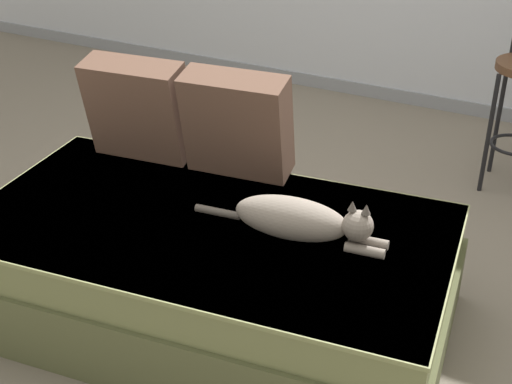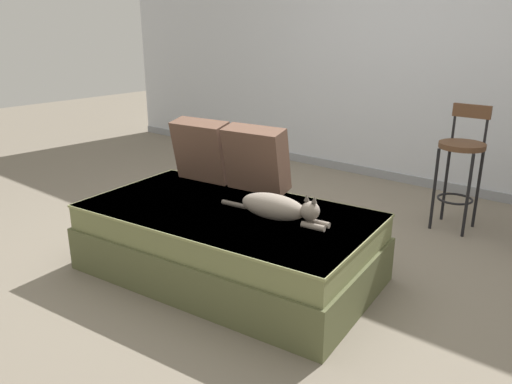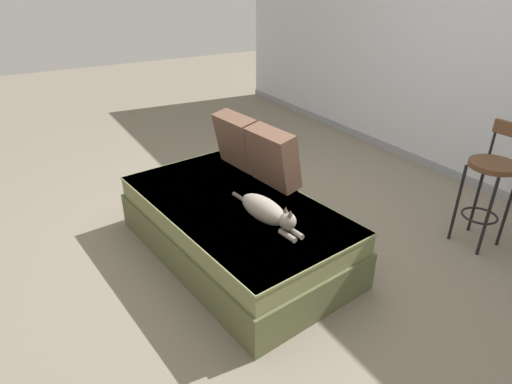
{
  "view_description": "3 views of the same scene",
  "coord_description": "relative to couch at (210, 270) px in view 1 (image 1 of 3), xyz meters",
  "views": [
    {
      "loc": [
        1.21,
        -2.33,
        1.83
      ],
      "look_at": [
        0.15,
        -0.3,
        0.56
      ],
      "focal_mm": 50.0,
      "sensor_mm": 36.0,
      "label": 1
    },
    {
      "loc": [
        1.98,
        -2.53,
        1.53
      ],
      "look_at": [
        0.15,
        -0.3,
        0.56
      ],
      "focal_mm": 35.0,
      "sensor_mm": 36.0,
      "label": 2
    },
    {
      "loc": [
        2.4,
        -1.66,
        1.92
      ],
      "look_at": [
        0.15,
        -0.3,
        0.56
      ],
      "focal_mm": 30.0,
      "sensor_mm": 36.0,
      "label": 3
    }
  ],
  "objects": [
    {
      "name": "cat",
      "position": [
        0.34,
        0.06,
        0.29
      ],
      "size": [
        0.75,
        0.22,
        0.19
      ],
      "color": "gray",
      "rests_on": "couch"
    },
    {
      "name": "throw_pillow_corner",
      "position": [
        -0.54,
        0.34,
        0.44
      ],
      "size": [
        0.45,
        0.28,
        0.45
      ],
      "color": "brown",
      "rests_on": "couch"
    },
    {
      "name": "ground_plane",
      "position": [
        0.0,
        0.4,
        -0.23
      ],
      "size": [
        16.0,
        16.0,
        0.0
      ],
      "primitive_type": "plane",
      "color": "slate",
      "rests_on": "ground"
    },
    {
      "name": "throw_pillow_middle",
      "position": [
        -0.09,
        0.39,
        0.45
      ],
      "size": [
        0.46,
        0.28,
        0.45
      ],
      "color": "brown",
      "rests_on": "couch"
    },
    {
      "name": "couch",
      "position": [
        0.0,
        0.0,
        0.0
      ],
      "size": [
        1.93,
        1.2,
        0.44
      ],
      "color": "brown",
      "rests_on": "ground"
    },
    {
      "name": "wall_baseboard_trim",
      "position": [
        0.0,
        2.6,
        -0.18
      ],
      "size": [
        8.0,
        0.02,
        0.09
      ],
      "primitive_type": "cube",
      "color": "gray",
      "rests_on": "ground"
    }
  ]
}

